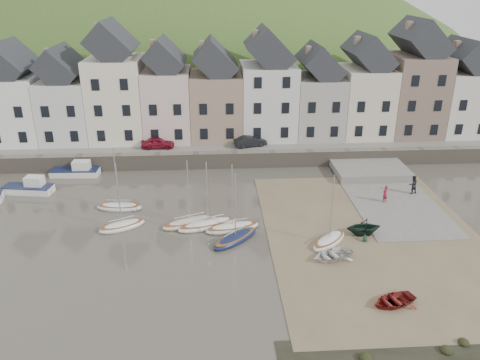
{
  "coord_description": "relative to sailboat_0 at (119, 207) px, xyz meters",
  "views": [
    {
      "loc": [
        -2.44,
        -34.6,
        20.34
      ],
      "look_at": [
        0.0,
        6.0,
        3.0
      ],
      "focal_mm": 35.83,
      "sensor_mm": 36.0,
      "label": 1
    }
  ],
  "objects": [
    {
      "name": "sailboat_4",
      "position": [
        8.38,
        -4.02,
        -0.01
      ],
      "size": [
        5.71,
        3.29,
        6.32
      ],
      "color": "white",
      "rests_on": "ground"
    },
    {
      "name": "rowboat_green",
      "position": [
        21.56,
        -6.31,
        0.57
      ],
      "size": [
        3.13,
        2.75,
        1.56
      ],
      "primitive_type": "imported",
      "rotation": [
        0.0,
        0.0,
        -1.5
      ],
      "color": "black",
      "rests_on": "beach"
    },
    {
      "name": "rowboat_red",
      "position": [
        20.8,
        -15.66,
        0.12
      ],
      "size": [
        3.68,
        3.11,
        0.65
      ],
      "primitive_type": "imported",
      "rotation": [
        0.0,
        0.0,
        -1.25
      ],
      "color": "maroon",
      "rests_on": "beach"
    },
    {
      "name": "sailboat_6",
      "position": [
        18.39,
        -7.39,
        0.0
      ],
      "size": [
        4.02,
        4.04,
        6.32
      ],
      "color": "white",
      "rests_on": "ground"
    },
    {
      "name": "slipway",
      "position": [
        26.41,
        1.33,
        -0.2
      ],
      "size": [
        8.0,
        18.0,
        0.12
      ],
      "primitive_type": "cube",
      "color": "slate",
      "rests_on": "ground"
    },
    {
      "name": "person_red",
      "position": [
        25.52,
        -0.16,
        0.71
      ],
      "size": [
        0.75,
        0.69,
        1.72
      ],
      "primitive_type": "imported",
      "rotation": [
        0.0,
        0.0,
        3.73
      ],
      "color": "maroon",
      "rests_on": "slipway"
    },
    {
      "name": "rowboat_white",
      "position": [
        18.02,
        -9.8,
        0.14
      ],
      "size": [
        4.02,
        3.5,
        0.7
      ],
      "primitive_type": "imported",
      "rotation": [
        0.0,
        0.0,
        -1.18
      ],
      "color": "silver",
      "rests_on": "beach"
    },
    {
      "name": "car_right",
      "position": [
        13.48,
        12.83,
        1.97
      ],
      "size": [
        4.08,
        2.35,
        1.27
      ],
      "primitive_type": "imported",
      "rotation": [
        0.0,
        0.0,
        1.85
      ],
      "color": "black",
      "rests_on": "quay_street"
    },
    {
      "name": "quay_land",
      "position": [
        11.41,
        25.33,
        0.49
      ],
      "size": [
        90.0,
        30.0,
        1.5
      ],
      "primitive_type": "cube",
      "color": "#3C5C25",
      "rests_on": "ground"
    },
    {
      "name": "quay_street",
      "position": [
        11.41,
        13.83,
        1.29
      ],
      "size": [
        70.0,
        7.0,
        0.1
      ],
      "primitive_type": "cube",
      "color": "slate",
      "rests_on": "quay_land"
    },
    {
      "name": "sailboat_5",
      "position": [
        10.67,
        -6.57,
        -0.0
      ],
      "size": [
        4.58,
        4.42,
        6.32
      ],
      "color": "#131C3D",
      "rests_on": "ground"
    },
    {
      "name": "sailboat_2",
      "position": [
        6.76,
        -3.54,
        -0.0
      ],
      "size": [
        5.24,
        3.3,
        6.32
      ],
      "color": "beige",
      "rests_on": "ground"
    },
    {
      "name": "beach",
      "position": [
        22.41,
        -6.67,
        -0.23
      ],
      "size": [
        18.0,
        26.0,
        0.06
      ],
      "primitive_type": "cube",
      "color": "brown",
      "rests_on": "ground"
    },
    {
      "name": "person_dark",
      "position": [
        28.97,
        1.64,
        0.8
      ],
      "size": [
        1.06,
        0.9,
        1.9
      ],
      "primitive_type": "imported",
      "rotation": [
        0.0,
        0.0,
        3.36
      ],
      "color": "black",
      "rests_on": "slipway"
    },
    {
      "name": "ground",
      "position": [
        11.41,
        -6.67,
        -0.26
      ],
      "size": [
        160.0,
        160.0,
        0.0
      ],
      "primitive_type": "plane",
      "color": "#4B443B",
      "rests_on": "ground"
    },
    {
      "name": "seawall",
      "position": [
        11.41,
        10.33,
        0.64
      ],
      "size": [
        70.0,
        1.2,
        1.8
      ],
      "primitive_type": "cube",
      "color": "slate",
      "rests_on": "ground"
    },
    {
      "name": "sailboat_1",
      "position": [
        0.88,
        -3.82,
        0.0
      ],
      "size": [
        4.33,
        3.18,
        6.32
      ],
      "color": "white",
      "rests_on": "ground"
    },
    {
      "name": "sailboat_3",
      "position": [
        10.51,
        -4.7,
        -0.0
      ],
      "size": [
        5.06,
        2.66,
        6.32
      ],
      "color": "white",
      "rests_on": "ground"
    },
    {
      "name": "car_left",
      "position": [
        2.49,
        12.83,
        1.99
      ],
      "size": [
        3.87,
        1.58,
        1.32
      ],
      "primitive_type": "imported",
      "rotation": [
        0.0,
        0.0,
        1.56
      ],
      "color": "maroon",
      "rests_on": "quay_street"
    },
    {
      "name": "motorboat_2",
      "position": [
        -6.12,
        8.72,
        0.32
      ],
      "size": [
        5.27,
        1.93,
        1.7
      ],
      "color": "white",
      "rests_on": "ground"
    },
    {
      "name": "hillside",
      "position": [
        6.41,
        53.32,
        -18.26
      ],
      "size": [
        134.4,
        84.0,
        84.0
      ],
      "color": "#3C5C25",
      "rests_on": "ground"
    },
    {
      "name": "townhouse_terrace",
      "position": [
        13.17,
        17.33,
        7.06
      ],
      "size": [
        61.05,
        8.0,
        13.93
      ],
      "color": "white",
      "rests_on": "quay_land"
    },
    {
      "name": "motorboat_0",
      "position": [
        -9.76,
        4.4,
        0.32
      ],
      "size": [
        5.19,
        2.46,
        1.7
      ],
      "color": "white",
      "rests_on": "ground"
    },
    {
      "name": "sailboat_0",
      "position": [
        0.0,
        0.0,
        0.0
      ],
      "size": [
        4.44,
        1.92,
        6.32
      ],
      "color": "white",
      "rests_on": "ground"
    }
  ]
}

